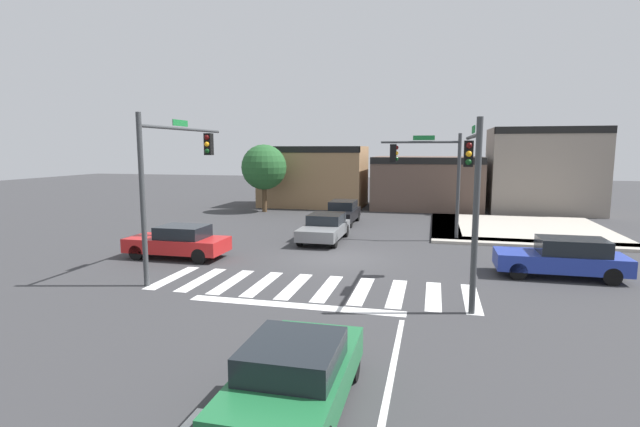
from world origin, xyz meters
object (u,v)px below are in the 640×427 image
object	(u,v)px
car_black	(342,212)
roadside_tree	(264,167)
car_red	(179,242)
car_gray	(325,227)
traffic_signal_southeast	(472,176)
traffic_signal_southwest	(175,164)
traffic_signal_northeast	(429,168)
car_blue	(563,258)
car_green	(295,375)

from	to	relation	value
car_black	roadside_tree	size ratio (longest dim) A/B	0.82
car_black	car_red	xyz separation A→B (m)	(-5.16, -11.22, -0.02)
car_gray	traffic_signal_southeast	bearing A→B (deg)	40.24
traffic_signal_southwest	roadside_tree	world-z (taller)	traffic_signal_southwest
traffic_signal_southeast	car_gray	size ratio (longest dim) A/B	1.26
car_black	car_gray	size ratio (longest dim) A/B	0.93
traffic_signal_northeast	car_black	bearing A→B (deg)	-38.56
car_blue	roadside_tree	size ratio (longest dim) A/B	0.89
traffic_signal_southeast	traffic_signal_northeast	bearing A→B (deg)	8.79
traffic_signal_southwest	roadside_tree	bearing A→B (deg)	9.31
car_green	traffic_signal_northeast	bearing A→B (deg)	-6.62
traffic_signal_southwest	car_gray	xyz separation A→B (m)	(4.21, 7.28, -3.47)
traffic_signal_southeast	car_red	bearing A→B (deg)	77.94
traffic_signal_southwest	roadside_tree	xyz separation A→B (m)	(-2.86, 17.47, -0.80)
traffic_signal_southwest	car_green	bearing A→B (deg)	-139.85
car_gray	car_red	xyz separation A→B (m)	(-5.37, -5.30, 0.01)
traffic_signal_southeast	car_green	world-z (taller)	traffic_signal_southeast
traffic_signal_northeast	car_red	world-z (taller)	traffic_signal_northeast
car_blue	roadside_tree	xyz separation A→B (m)	(-17.31, 15.03, 2.63)
car_green	traffic_signal_southeast	bearing A→B (deg)	-23.36
traffic_signal_southeast	car_green	size ratio (longest dim) A/B	1.36
car_gray	car_blue	world-z (taller)	car_blue
traffic_signal_southeast	car_black	bearing A→B (deg)	26.48
car_green	car_gray	distance (m)	16.31
roadside_tree	car_black	bearing A→B (deg)	-31.89
car_black	traffic_signal_southeast	bearing A→B (deg)	26.48
traffic_signal_southeast	car_red	distance (m)	12.70
traffic_signal_southwest	car_red	world-z (taller)	traffic_signal_southwest
traffic_signal_southeast	roadside_tree	distance (m)	22.70
car_black	roadside_tree	xyz separation A→B (m)	(-6.86, 4.27, 2.64)
car_black	car_red	world-z (taller)	car_black
traffic_signal_northeast	roadside_tree	world-z (taller)	traffic_signal_northeast
traffic_signal_northeast	car_blue	xyz separation A→B (m)	(5.04, -6.45, -3.05)
car_blue	car_green	bearing A→B (deg)	57.60
traffic_signal_northeast	car_gray	world-z (taller)	traffic_signal_northeast
car_red	roadside_tree	bearing A→B (deg)	-83.73
car_green	car_red	bearing A→B (deg)	38.53
traffic_signal_northeast	traffic_signal_southeast	bearing A→B (deg)	98.79
traffic_signal_southwest	car_blue	distance (m)	15.05
car_green	car_red	world-z (taller)	car_red
car_green	car_black	xyz separation A→B (m)	(-3.36, 21.92, 0.04)
car_black	traffic_signal_southwest	bearing A→B (deg)	-16.88
car_green	car_red	xyz separation A→B (m)	(-8.52, 10.70, 0.02)
car_green	roadside_tree	xyz separation A→B (m)	(-10.22, 26.19, 2.68)
traffic_signal_northeast	car_red	size ratio (longest dim) A/B	1.27
traffic_signal_northeast	car_black	world-z (taller)	traffic_signal_northeast
car_black	car_gray	xyz separation A→B (m)	(0.21, -5.92, -0.03)
traffic_signal_southeast	car_blue	size ratio (longest dim) A/B	1.24
traffic_signal_southwest	roadside_tree	size ratio (longest dim) A/B	1.19
car_green	car_red	distance (m)	13.68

